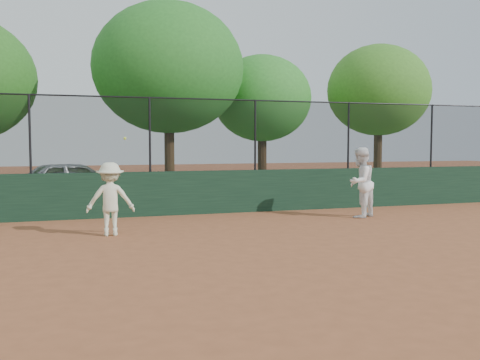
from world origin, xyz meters
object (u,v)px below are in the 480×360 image
object	(u,v)px
player_second	(360,182)
tree_3	(262,99)
parked_car	(75,182)
player_main	(110,199)
tree_4	(379,91)
tree_2	(169,68)

from	to	relation	value
player_second	tree_3	world-z (taller)	tree_3
parked_car	player_second	distance (m)	9.22
player_main	player_second	bearing A→B (deg)	7.00
player_second	tree_4	world-z (taller)	tree_4
parked_car	tree_4	world-z (taller)	tree_4
parked_car	tree_4	distance (m)	12.98
tree_3	tree_2	bearing A→B (deg)	-163.27
parked_car	player_main	xyz separation A→B (m)	(0.62, -6.64, 0.08)
tree_2	tree_3	bearing A→B (deg)	16.73
tree_2	tree_3	size ratio (longest dim) A/B	1.27
parked_car	tree_4	xyz separation A→B (m)	(12.40, 1.58, 3.48)
parked_car	tree_4	size ratio (longest dim) A/B	0.67
parked_car	player_main	world-z (taller)	player_main
tree_2	tree_4	size ratio (longest dim) A/B	1.15
parked_car	player_second	bearing A→B (deg)	-141.35
player_main	tree_3	distance (m)	11.48
player_second	player_main	distance (m)	6.57
parked_car	tree_3	world-z (taller)	tree_3
tree_3	tree_4	distance (m)	5.10
player_second	tree_4	xyz separation A→B (m)	(5.27, 7.42, 3.25)
tree_3	parked_car	bearing A→B (deg)	-163.57
parked_car	tree_3	xyz separation A→B (m)	(7.36, 2.17, 3.06)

